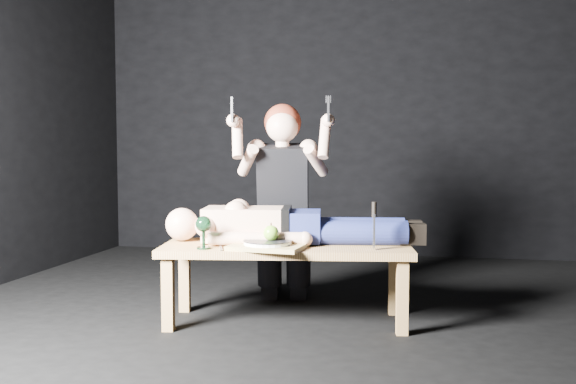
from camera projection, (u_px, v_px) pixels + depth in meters
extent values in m
plane|color=black|center=(327.00, 325.00, 3.71)|extent=(5.00, 5.00, 0.00)
plane|color=black|center=(366.00, 94.00, 6.05)|extent=(5.00, 0.00, 5.00)
cube|color=tan|center=(286.00, 284.00, 3.76)|extent=(1.48, 0.73, 0.45)
cube|color=#A68E4F|center=(268.00, 247.00, 3.60)|extent=(0.42, 0.33, 0.02)
cylinder|color=white|center=(268.00, 243.00, 3.60)|extent=(0.29, 0.29, 0.02)
sphere|color=#589B1D|center=(271.00, 233.00, 3.60)|extent=(0.09, 0.09, 0.09)
cube|color=#B2B2B7|center=(221.00, 248.00, 3.59)|extent=(0.06, 0.15, 0.01)
cube|color=#B2B2B7|center=(301.00, 248.00, 3.60)|extent=(0.03, 0.15, 0.01)
cube|color=#B2B2B7|center=(287.00, 246.00, 3.66)|extent=(0.12, 0.11, 0.01)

